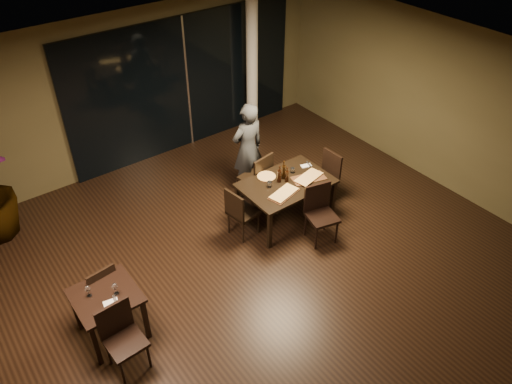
% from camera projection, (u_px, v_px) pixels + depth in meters
% --- Properties ---
extents(ground, '(8.00, 8.00, 0.00)m').
position_uv_depth(ground, '(268.00, 268.00, 7.73)').
color(ground, black).
rests_on(ground, ground).
extents(wall_back, '(8.00, 0.10, 3.00)m').
position_uv_depth(wall_back, '(137.00, 88.00, 9.42)').
color(wall_back, '#463F25').
rests_on(wall_back, ground).
extents(wall_right, '(0.10, 8.00, 3.00)m').
position_uv_depth(wall_right, '(451.00, 108.00, 8.76)').
color(wall_right, '#463F25').
rests_on(wall_right, ground).
extents(ceiling, '(8.00, 8.00, 0.04)m').
position_uv_depth(ceiling, '(271.00, 88.00, 5.91)').
color(ceiling, silver).
rests_on(ceiling, wall_back).
extents(window_panel, '(5.00, 0.06, 2.70)m').
position_uv_depth(window_panel, '(186.00, 84.00, 9.93)').
color(window_panel, black).
rests_on(window_panel, ground).
extents(column, '(0.24, 0.24, 3.00)m').
position_uv_depth(column, '(252.00, 65.00, 10.31)').
color(column, white).
rests_on(column, ground).
extents(main_table, '(1.50, 1.00, 0.75)m').
position_uv_depth(main_table, '(286.00, 186.00, 8.31)').
color(main_table, black).
rests_on(main_table, ground).
extents(side_table, '(0.80, 0.80, 0.75)m').
position_uv_depth(side_table, '(107.00, 301.00, 6.40)').
color(side_table, black).
rests_on(side_table, ground).
extents(chair_main_far, '(0.53, 0.53, 1.00)m').
position_uv_depth(chair_main_far, '(259.00, 176.00, 8.75)').
color(chair_main_far, black).
rests_on(chair_main_far, ground).
extents(chair_main_near, '(0.55, 0.55, 0.98)m').
position_uv_depth(chair_main_near, '(320.00, 210.00, 8.01)').
color(chair_main_near, black).
rests_on(chair_main_near, ground).
extents(chair_main_left, '(0.48, 0.48, 0.92)m').
position_uv_depth(chair_main_left, '(240.00, 211.00, 8.04)').
color(chair_main_left, black).
rests_on(chair_main_left, ground).
extents(chair_main_right, '(0.45, 0.45, 0.94)m').
position_uv_depth(chair_main_right, '(326.00, 174.00, 8.84)').
color(chair_main_right, black).
rests_on(chair_main_right, ground).
extents(chair_side_far, '(0.45, 0.45, 0.87)m').
position_uv_depth(chair_side_far, '(101.00, 287.00, 6.78)').
color(chair_side_far, black).
rests_on(chair_side_far, ground).
extents(chair_side_near, '(0.47, 0.47, 0.97)m').
position_uv_depth(chair_side_near, '(121.00, 334.00, 6.09)').
color(chair_side_near, black).
rests_on(chair_side_near, ground).
extents(diner, '(0.60, 0.40, 1.75)m').
position_uv_depth(diner, '(248.00, 148.00, 8.88)').
color(diner, '#2C2E31').
rests_on(diner, ground).
extents(pizza_board_left, '(0.58, 0.39, 0.01)m').
position_uv_depth(pizza_board_left, '(284.00, 194.00, 7.99)').
color(pizza_board_left, '#432615').
rests_on(pizza_board_left, main_table).
extents(pizza_board_right, '(0.62, 0.42, 0.01)m').
position_uv_depth(pizza_board_right, '(309.00, 178.00, 8.35)').
color(pizza_board_right, '#432615').
rests_on(pizza_board_right, main_table).
extents(oblong_pizza_left, '(0.52, 0.33, 0.02)m').
position_uv_depth(oblong_pizza_left, '(284.00, 193.00, 7.98)').
color(oblong_pizza_left, maroon).
rests_on(oblong_pizza_left, pizza_board_left).
extents(oblong_pizza_right, '(0.53, 0.33, 0.02)m').
position_uv_depth(oblong_pizza_right, '(309.00, 177.00, 8.34)').
color(oblong_pizza_right, maroon).
rests_on(oblong_pizza_right, pizza_board_right).
extents(round_pizza, '(0.31, 0.31, 0.01)m').
position_uv_depth(round_pizza, '(266.00, 177.00, 8.38)').
color(round_pizza, red).
rests_on(round_pizza, main_table).
extents(bottle_a, '(0.07, 0.07, 0.31)m').
position_uv_depth(bottle_a, '(279.00, 174.00, 8.19)').
color(bottle_a, black).
rests_on(bottle_a, main_table).
extents(bottle_b, '(0.06, 0.06, 0.28)m').
position_uv_depth(bottle_b, '(287.00, 175.00, 8.20)').
color(bottle_b, black).
rests_on(bottle_b, main_table).
extents(bottle_c, '(0.07, 0.07, 0.34)m').
position_uv_depth(bottle_c, '(284.00, 170.00, 8.26)').
color(bottle_c, black).
rests_on(bottle_c, main_table).
extents(tumbler_left, '(0.08, 0.08, 0.09)m').
position_uv_depth(tumbler_left, '(269.00, 184.00, 8.14)').
color(tumbler_left, white).
rests_on(tumbler_left, main_table).
extents(tumbler_right, '(0.08, 0.08, 0.09)m').
position_uv_depth(tumbler_right, '(293.00, 170.00, 8.47)').
color(tumbler_right, white).
rests_on(tumbler_right, main_table).
extents(napkin_near, '(0.18, 0.11, 0.01)m').
position_uv_depth(napkin_near, '(313.00, 174.00, 8.44)').
color(napkin_near, white).
rests_on(napkin_near, main_table).
extents(napkin_far, '(0.20, 0.15, 0.01)m').
position_uv_depth(napkin_far, '(306.00, 166.00, 8.65)').
color(napkin_far, silver).
rests_on(napkin_far, main_table).
extents(wine_glass_a, '(0.07, 0.07, 0.16)m').
position_uv_depth(wine_glass_a, '(88.00, 291.00, 6.26)').
color(wine_glass_a, white).
rests_on(wine_glass_a, side_table).
extents(wine_glass_b, '(0.07, 0.07, 0.17)m').
position_uv_depth(wine_glass_b, '(115.00, 289.00, 6.29)').
color(wine_glass_b, white).
rests_on(wine_glass_b, side_table).
extents(side_napkin, '(0.20, 0.14, 0.01)m').
position_uv_depth(side_napkin, '(111.00, 303.00, 6.20)').
color(side_napkin, white).
rests_on(side_napkin, side_table).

